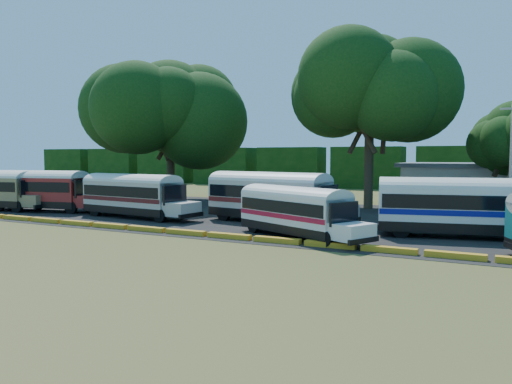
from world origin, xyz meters
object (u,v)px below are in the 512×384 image
at_px(bus_red, 40,188).
at_px(bus_cream_west, 134,193).
at_px(bus_white_red, 296,209).
at_px(tree_west, 170,107).

height_order(bus_red, bus_cream_west, bus_red).
distance_m(bus_red, bus_white_red, 24.78).
relative_size(bus_red, bus_white_red, 1.20).
distance_m(bus_red, tree_west, 15.01).
bearing_deg(bus_cream_west, tree_west, 120.59).
bearing_deg(bus_white_red, bus_cream_west, -166.09).
xyz_separation_m(bus_red, bus_cream_west, (10.11, 0.20, -0.10)).
bearing_deg(tree_west, bus_red, -111.01).
relative_size(bus_white_red, tree_west, 0.64).
distance_m(bus_white_red, tree_west, 26.07).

